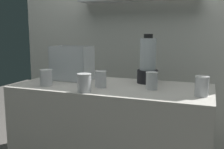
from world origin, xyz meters
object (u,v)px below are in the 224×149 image
object	(u,v)px
juice_cup_mango_left	(84,84)
juice_cup_mango_far_right	(202,87)
juice_cup_pomegranate_right	(152,82)
blender_pitcher	(148,63)
carrot_display_bin	(73,70)
juice_cup_pomegranate_middle	(101,80)
juice_cup_mango_far_left	(46,78)

from	to	relation	value
juice_cup_mango_left	juice_cup_mango_far_right	world-z (taller)	juice_cup_mango_far_right
juice_cup_pomegranate_right	blender_pitcher	bearing A→B (deg)	110.36
carrot_display_bin	juice_cup_pomegranate_middle	world-z (taller)	carrot_display_bin
juice_cup_mango_far_left	juice_cup_mango_left	world-z (taller)	juice_cup_mango_left
juice_cup_pomegranate_middle	juice_cup_mango_far_right	bearing A→B (deg)	-1.65
blender_pitcher	juice_cup_pomegranate_right	size ratio (longest dim) A/B	3.11
blender_pitcher	juice_cup_mango_far_right	xyz separation A→B (m)	(0.40, -0.29, -0.10)
juice_cup_mango_far_left	juice_cup_mango_left	size ratio (longest dim) A/B	0.98
blender_pitcher	juice_cup_mango_far_left	xyz separation A→B (m)	(-0.66, -0.35, -0.10)
blender_pitcher	juice_cup_pomegranate_right	distance (m)	0.25
blender_pitcher	juice_cup_mango_far_left	bearing A→B (deg)	-152.02
blender_pitcher	juice_cup_mango_far_right	bearing A→B (deg)	-36.25
juice_cup_pomegranate_middle	juice_cup_mango_far_right	size ratio (longest dim) A/B	0.95
juice_cup_mango_left	juice_cup_mango_far_right	distance (m)	0.73
juice_cup_mango_far_left	juice_cup_mango_far_right	bearing A→B (deg)	3.14
juice_cup_mango_far_left	juice_cup_mango_left	bearing A→B (deg)	-14.31
blender_pitcher	juice_cup_mango_far_right	world-z (taller)	blender_pitcher
juice_cup_pomegranate_right	juice_cup_mango_far_right	bearing A→B (deg)	-14.06
carrot_display_bin	juice_cup_pomegranate_middle	bearing A→B (deg)	-30.89
blender_pitcher	juice_cup_mango_far_left	size ratio (longest dim) A/B	3.16
juice_cup_mango_far_right	juice_cup_pomegranate_right	bearing A→B (deg)	165.94
juice_cup_mango_far_right	juice_cup_pomegranate_middle	bearing A→B (deg)	178.35
juice_cup_pomegranate_right	juice_cup_mango_far_right	xyz separation A→B (m)	(0.32, -0.08, 0.00)
carrot_display_bin	juice_cup_mango_left	world-z (taller)	carrot_display_bin
juice_cup_pomegranate_middle	carrot_display_bin	bearing A→B (deg)	149.11
juice_cup_mango_left	juice_cup_pomegranate_middle	size ratio (longest dim) A/B	1.04
juice_cup_mango_far_left	juice_cup_mango_far_right	size ratio (longest dim) A/B	0.96
juice_cup_mango_far_left	juice_cup_mango_left	distance (m)	0.36
juice_cup_mango_far_right	blender_pitcher	bearing A→B (deg)	143.75
juice_cup_mango_far_right	juice_cup_mango_far_left	bearing A→B (deg)	-176.86
juice_cup_mango_far_left	carrot_display_bin	bearing A→B (deg)	75.60
juice_cup_mango_left	juice_cup_pomegranate_right	xyz separation A→B (m)	(0.39, 0.23, 0.00)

